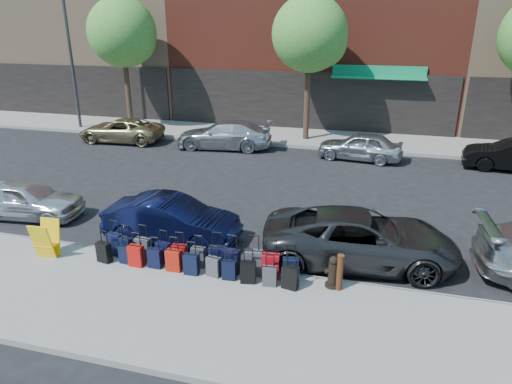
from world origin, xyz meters
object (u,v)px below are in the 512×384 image
(tree_center, at_px, (312,36))
(car_far_0, at_px, (121,130))
(suitcase_front_5, at_px, (198,257))
(display_rack, at_px, (46,239))
(fire_hydrant, at_px, (333,273))
(car_far_2, at_px, (360,146))
(tree_left, at_px, (125,34))
(car_far_1, at_px, (224,135))
(car_near_0, at_px, (25,199))
(streetlight, at_px, (73,48))
(bollard, at_px, (340,272))
(car_near_2, at_px, (360,238))
(car_near_1, at_px, (172,220))

(tree_center, relative_size, car_far_0, 1.62)
(suitcase_front_5, height_order, display_rack, display_rack)
(fire_hydrant, bearing_deg, car_far_2, 75.00)
(tree_left, relative_size, car_far_1, 1.50)
(car_far_1, bearing_deg, car_near_0, -25.77)
(streetlight, distance_m, bollard, 21.79)
(streetlight, relative_size, car_far_0, 1.78)
(car_near_2, bearing_deg, tree_center, 8.21)
(car_near_2, bearing_deg, bollard, 161.44)
(car_near_0, height_order, car_far_2, car_far_2)
(car_near_1, bearing_deg, bollard, -107.29)
(tree_center, bearing_deg, streetlight, -177.02)
(suitcase_front_5, relative_size, car_near_2, 0.17)
(tree_left, relative_size, car_near_2, 1.41)
(tree_left, relative_size, car_far_0, 1.62)
(tree_left, distance_m, car_near_0, 13.66)
(car_far_1, bearing_deg, tree_center, 116.18)
(tree_left, xyz_separation_m, car_near_2, (13.88, -12.65, -4.69))
(tree_center, xyz_separation_m, car_far_0, (-9.72, -2.64, -4.79))
(display_rack, height_order, car_near_1, car_near_1)
(streetlight, relative_size, bollard, 8.67)
(tree_left, distance_m, display_rack, 16.56)
(suitcase_front_5, relative_size, car_near_1, 0.22)
(tree_center, height_order, bollard, tree_center)
(car_near_1, height_order, car_near_2, car_near_2)
(car_near_1, relative_size, car_far_0, 0.89)
(streetlight, bearing_deg, fire_hydrant, -39.86)
(tree_left, distance_m, streetlight, 3.11)
(streetlight, xyz_separation_m, car_near_1, (11.37, -12.06, -4.00))
(display_rack, bearing_deg, car_far_0, 108.42)
(tree_left, bearing_deg, car_far_2, -11.68)
(tree_center, height_order, suitcase_front_5, tree_center)
(streetlight, xyz_separation_m, car_near_2, (16.82, -11.95, -3.94))
(car_far_0, bearing_deg, car_near_1, 33.51)
(suitcase_front_5, distance_m, car_near_1, 2.08)
(streetlight, height_order, suitcase_front_5, streetlight)
(bollard, bearing_deg, fire_hydrant, 146.54)
(car_far_0, distance_m, car_far_2, 12.59)
(display_rack, height_order, car_near_2, car_near_2)
(streetlight, xyz_separation_m, bollard, (16.45, -13.71, -4.04))
(tree_left, height_order, car_far_1, tree_left)
(streetlight, height_order, car_near_1, streetlight)
(car_far_1, xyz_separation_m, car_far_2, (6.80, -0.28, -0.04))
(display_rack, xyz_separation_m, car_near_2, (8.18, 2.15, 0.07))
(car_far_2, bearing_deg, tree_center, -127.04)
(car_far_1, bearing_deg, streetlight, -106.68)
(bollard, height_order, car_near_1, car_near_1)
(suitcase_front_5, xyz_separation_m, car_far_0, (-9.08, 11.61, 0.20))
(streetlight, distance_m, car_far_2, 16.92)
(tree_center, relative_size, car_far_1, 1.50)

